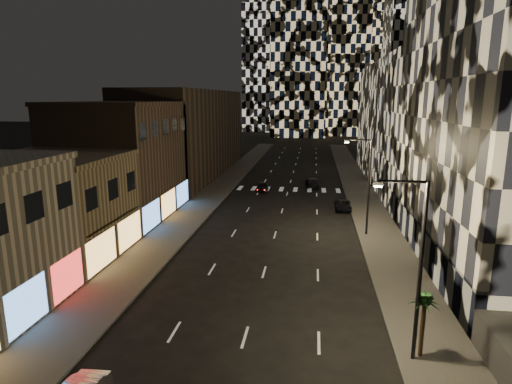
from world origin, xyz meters
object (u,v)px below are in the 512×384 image
(streetlight_far, at_px, (367,180))
(car_dark_oncoming, at_px, (312,182))
(car_dark_midlane, at_px, (263,187))
(palm_tree, at_px, (424,305))
(streetlight_near, at_px, (416,259))
(car_dark_rightlane, at_px, (343,205))

(streetlight_far, bearing_deg, car_dark_oncoming, 102.61)
(streetlight_far, height_order, car_dark_oncoming, streetlight_far)
(car_dark_midlane, distance_m, palm_tree, 40.08)
(streetlight_near, height_order, palm_tree, streetlight_near)
(streetlight_near, height_order, car_dark_oncoming, streetlight_near)
(streetlight_far, xyz_separation_m, palm_tree, (0.65, -19.73, -2.44))
(car_dark_oncoming, height_order, palm_tree, palm_tree)
(palm_tree, bearing_deg, streetlight_near, -157.47)
(streetlight_near, distance_m, streetlight_far, 20.00)
(car_dark_rightlane, relative_size, palm_tree, 1.18)
(streetlight_near, distance_m, car_dark_midlane, 40.35)
(car_dark_oncoming, xyz_separation_m, car_dark_rightlane, (3.61, -12.91, -0.12))
(streetlight_near, relative_size, car_dark_rightlane, 2.28)
(car_dark_oncoming, xyz_separation_m, palm_tree, (5.61, -41.95, 2.24))
(streetlight_near, bearing_deg, palm_tree, 22.53)
(streetlight_near, height_order, car_dark_midlane, streetlight_near)
(streetlight_far, bearing_deg, car_dark_midlane, 122.97)
(streetlight_near, bearing_deg, car_dark_rightlane, 92.65)
(streetlight_far, relative_size, car_dark_oncoming, 1.94)
(streetlight_near, height_order, streetlight_far, same)
(streetlight_far, bearing_deg, streetlight_near, -90.00)
(car_dark_rightlane, bearing_deg, streetlight_far, -81.66)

